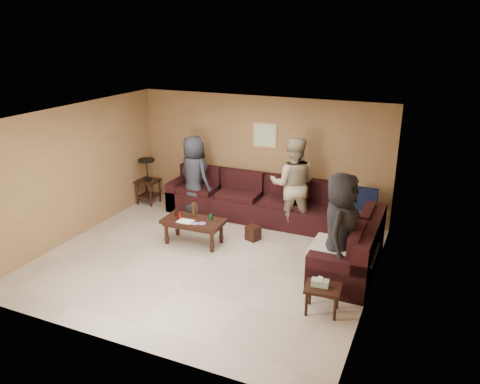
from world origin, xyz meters
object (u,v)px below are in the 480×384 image
(side_table_right, at_px, (322,290))
(person_right, at_px, (340,229))
(person_left, at_px, (194,175))
(coffee_table, at_px, (193,223))
(sectional_sofa, at_px, (280,218))
(person_middle, at_px, (293,184))
(end_table_left, at_px, (148,180))
(waste_bin, at_px, (253,233))

(side_table_right, height_order, person_right, person_right)
(person_left, xyz_separation_m, person_right, (3.47, -1.67, 0.05))
(person_right, bearing_deg, coffee_table, 83.91)
(sectional_sofa, xyz_separation_m, person_middle, (0.13, 0.32, 0.61))
(coffee_table, distance_m, end_table_left, 2.44)
(end_table_left, bearing_deg, person_middle, -1.22)
(waste_bin, distance_m, person_middle, 1.23)
(end_table_left, distance_m, person_right, 5.03)
(side_table_right, xyz_separation_m, waste_bin, (-1.78, 1.82, -0.22))
(coffee_table, bearing_deg, waste_bin, 31.18)
(person_left, distance_m, person_right, 3.85)
(side_table_right, bearing_deg, end_table_left, 150.31)
(coffee_table, height_order, person_left, person_left)
(side_table_right, xyz_separation_m, person_right, (0.01, 0.94, 0.54))
(end_table_left, relative_size, waste_bin, 3.80)
(side_table_right, bearing_deg, person_middle, 116.01)
(side_table_right, xyz_separation_m, person_left, (-3.46, 2.61, 0.49))
(end_table_left, height_order, side_table_right, end_table_left)
(sectional_sofa, distance_m, coffee_table, 1.70)
(side_table_right, relative_size, waste_bin, 2.02)
(person_middle, bearing_deg, sectional_sofa, 53.27)
(person_left, bearing_deg, side_table_right, 165.00)
(sectional_sofa, height_order, side_table_right, sectional_sofa)
(end_table_left, bearing_deg, side_table_right, -29.69)
(coffee_table, distance_m, side_table_right, 3.01)
(person_left, height_order, person_middle, person_middle)
(person_right, bearing_deg, waste_bin, 63.98)
(coffee_table, height_order, person_middle, person_middle)
(person_middle, distance_m, person_right, 2.10)
(side_table_right, distance_m, person_right, 1.09)
(coffee_table, height_order, waste_bin, coffee_table)
(waste_bin, height_order, person_right, person_right)
(person_left, bearing_deg, end_table_left, 18.77)
(side_table_right, bearing_deg, sectional_sofa, 121.43)
(person_left, relative_size, person_middle, 0.90)
(person_middle, bearing_deg, waste_bin, 41.85)
(person_left, relative_size, person_right, 0.94)
(person_middle, bearing_deg, coffee_table, 27.70)
(coffee_table, xyz_separation_m, person_middle, (1.46, 1.36, 0.54))
(side_table_right, height_order, person_left, person_left)
(coffee_table, bearing_deg, person_left, 117.84)
(waste_bin, bearing_deg, end_table_left, 163.63)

